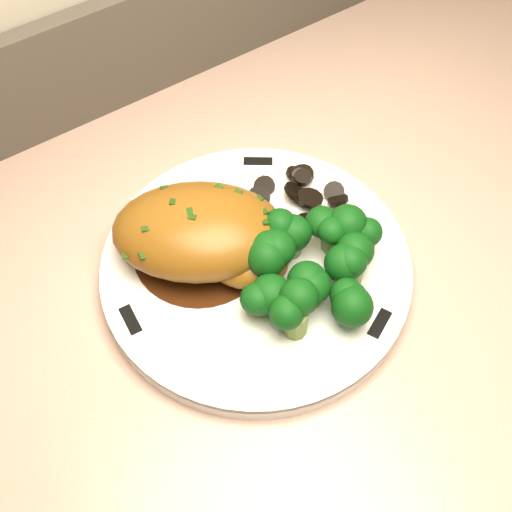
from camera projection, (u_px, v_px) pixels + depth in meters
counter at (336, 428)px, 0.98m from camera, size 2.22×0.73×1.08m
plate at (256, 268)px, 0.57m from camera, size 0.33×0.33×0.02m
rim_accent_0 at (258, 162)px, 0.62m from camera, size 0.03×0.02×0.00m
rim_accent_1 at (130, 320)px, 0.53m from camera, size 0.01×0.03×0.00m
rim_accent_2 at (380, 324)px, 0.52m from camera, size 0.03×0.02×0.00m
gravy_pool at (201, 250)px, 0.56m from camera, size 0.12×0.12×0.00m
chicken_breast at (204, 234)px, 0.54m from camera, size 0.18×0.17×0.06m
mushroom_pile at (287, 201)px, 0.59m from camera, size 0.09×0.07×0.03m
broccoli_florets at (316, 268)px, 0.52m from camera, size 0.13×0.11×0.05m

